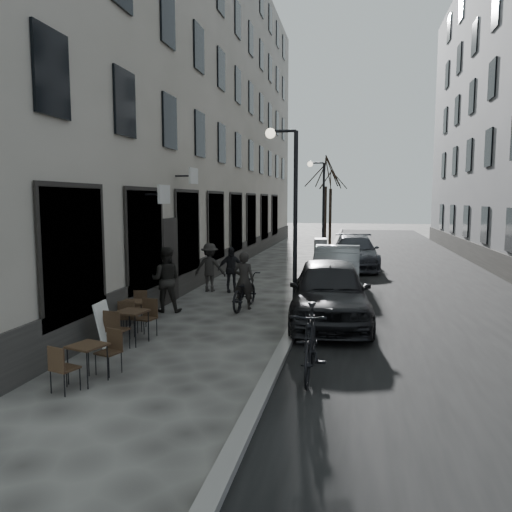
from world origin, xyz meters
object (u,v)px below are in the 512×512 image
(streetlamp_far, at_px, (320,200))
(bistro_set_c, at_px, (134,312))
(streetlamp_near, at_px, (289,200))
(bistro_set_b, at_px, (132,323))
(tree_near, at_px, (326,173))
(bistro_set_a, at_px, (88,359))
(pedestrian_far, at_px, (231,270))
(moped, at_px, (310,341))
(sign_board, at_px, (106,331))
(car_mid, at_px, (337,267))
(tree_far, at_px, (331,177))
(car_near, at_px, (329,291))
(bicycle, at_px, (244,291))
(pedestrian_mid, at_px, (210,267))
(car_far, at_px, (355,252))
(utility_cabinet, at_px, (320,254))
(pedestrian_near, at_px, (166,279))

(streetlamp_far, height_order, bistro_set_c, streetlamp_far)
(streetlamp_near, height_order, bistro_set_b, streetlamp_near)
(tree_near, height_order, bistro_set_a, tree_near)
(pedestrian_far, relative_size, moped, 0.73)
(sign_board, bearing_deg, car_mid, 58.06)
(tree_far, distance_m, sign_board, 25.82)
(streetlamp_far, relative_size, car_mid, 1.12)
(bistro_set_b, bearing_deg, moped, -8.09)
(moped, bearing_deg, bistro_set_a, -164.89)
(tree_near, relative_size, bistro_set_b, 3.75)
(pedestrian_far, xyz_separation_m, car_near, (3.53, -3.70, 0.05))
(bicycle, relative_size, pedestrian_mid, 1.16)
(tree_far, xyz_separation_m, pedestrian_far, (-2.43, -18.21, -3.89))
(bistro_set_a, relative_size, car_far, 0.27)
(streetlamp_far, relative_size, sign_board, 4.89)
(moped, bearing_deg, utility_cabinet, 92.44)
(tree_far, height_order, bistro_set_b, tree_far)
(pedestrian_near, bearing_deg, bistro_set_c, 77.76)
(bistro_set_b, distance_m, car_far, 14.11)
(sign_board, xyz_separation_m, car_mid, (4.46, 8.54, 0.33))
(bicycle, height_order, pedestrian_far, pedestrian_far)
(bistro_set_a, xyz_separation_m, sign_board, (-0.58, 1.74, 0.01))
(bistro_set_b, relative_size, pedestrian_far, 0.98)
(bistro_set_b, distance_m, bistro_set_c, 1.20)
(streetlamp_far, relative_size, utility_cabinet, 3.55)
(pedestrian_mid, distance_m, moped, 8.73)
(bistro_set_c, distance_m, moped, 5.11)
(bistro_set_c, bearing_deg, tree_far, 69.41)
(streetlamp_near, distance_m, tree_near, 15.08)
(pedestrian_near, height_order, pedestrian_mid, pedestrian_near)
(bistro_set_c, distance_m, pedestrian_near, 2.08)
(sign_board, relative_size, utility_cabinet, 0.73)
(tree_far, height_order, car_near, tree_far)
(tree_far, xyz_separation_m, car_mid, (1.10, -16.70, -3.91))
(streetlamp_near, xyz_separation_m, pedestrian_far, (-2.36, 2.79, -2.38))
(sign_board, relative_size, car_far, 0.20)
(pedestrian_mid, bearing_deg, streetlamp_near, 137.86)
(bicycle, height_order, car_far, car_far)
(bistro_set_a, height_order, car_far, car_far)
(tree_far, distance_m, car_far, 12.13)
(bistro_set_c, bearing_deg, streetlamp_near, 24.00)
(utility_cabinet, relative_size, pedestrian_near, 0.78)
(pedestrian_mid, relative_size, moped, 0.78)
(pedestrian_near, xyz_separation_m, car_mid, (4.59, 4.80, -0.17))
(tree_near, height_order, bicycle, tree_near)
(streetlamp_far, bearing_deg, bistro_set_a, -98.55)
(streetlamp_near, distance_m, tree_far, 21.05)
(car_near, xyz_separation_m, car_far, (0.61, 10.57, -0.08))
(tree_near, bearing_deg, bicycle, -95.49)
(tree_near, bearing_deg, pedestrian_mid, -104.54)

